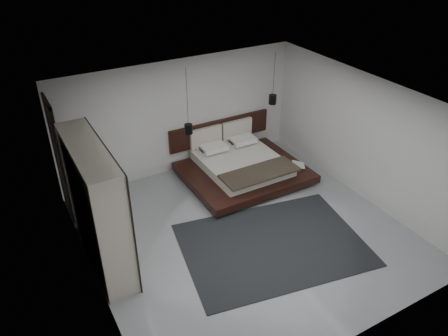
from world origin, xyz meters
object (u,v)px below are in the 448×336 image
pendant_left (188,129)px  rug (273,244)px  lattice_screen (59,160)px  bed (241,165)px  pendant_right (273,99)px  wardrobe (97,206)px

pendant_left → rug: (0.35, -2.97, -1.36)m
lattice_screen → bed: bearing=-7.7°
lattice_screen → rug: (3.21, -3.07, -1.29)m
lattice_screen → pendant_right: size_ratio=2.00×
lattice_screen → wardrobe: bearing=-82.0°
lattice_screen → rug: lattice_screen is taller
lattice_screen → wardrobe: 1.80m
pendant_right → rug: (-1.96, -2.97, -1.61)m
lattice_screen → rug: bearing=-43.7°
pendant_left → wardrobe: 3.11m
bed → pendant_right: 1.82m
bed → pendant_left: (-1.16, 0.45, 1.07)m
pendant_left → wardrobe: size_ratio=0.65×
pendant_right → rug: 3.91m
lattice_screen → bed: (4.01, -0.54, -1.01)m
pendant_left → wardrobe: pendant_left is taller
pendant_left → pendant_right: 2.33m
pendant_left → pendant_right: bearing=-0.0°
wardrobe → rug: wardrobe is taller
bed → pendant_left: size_ratio=1.81×
rug → pendant_left: bearing=96.8°
lattice_screen → pendant_right: pendant_right is taller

